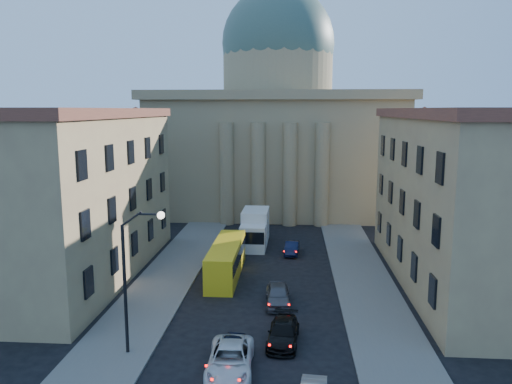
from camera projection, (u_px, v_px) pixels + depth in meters
sidewalk_left at (156, 292)px, 40.01m from camera, size 5.00×60.00×0.15m
sidewalk_right at (371, 298)px, 38.79m from camera, size 5.00×60.00×0.15m
church at (277, 128)px, 74.33m from camera, size 68.02×28.76×36.60m
building_left at (70, 193)px, 43.35m from camera, size 11.60×26.60×14.70m
building_right at (471, 198)px, 40.91m from camera, size 11.60×26.60×14.70m
street_lamp at (133, 270)px, 29.20m from camera, size 2.62×0.44×8.83m
car_left_near at (229, 351)px, 29.03m from camera, size 2.11×4.13×1.35m
car_left_mid at (230, 360)px, 27.89m from camera, size 2.70×5.53×1.51m
car_right_mid at (283, 333)px, 31.47m from camera, size 2.19×4.74×1.34m
car_right_far at (278, 295)px, 37.61m from camera, size 2.06×4.60×1.54m
car_right_distant at (292, 248)px, 50.81m from camera, size 1.65×3.95×1.27m
city_bus at (226, 259)px, 44.03m from camera, size 2.44×10.34×2.91m
box_truck at (255, 229)px, 53.80m from camera, size 2.80×6.90×3.77m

